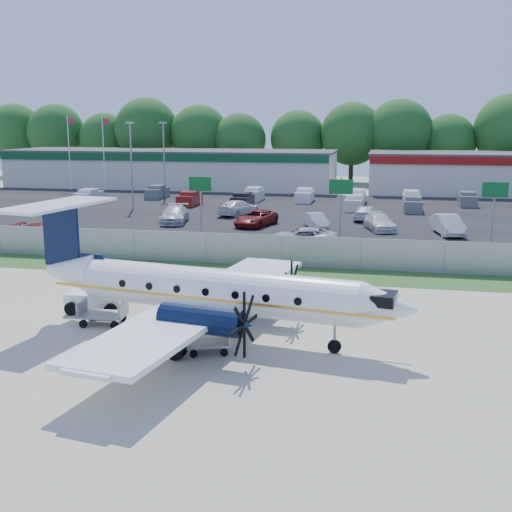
% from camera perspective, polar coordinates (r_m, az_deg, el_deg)
% --- Properties ---
extents(ground, '(170.00, 170.00, 0.00)m').
position_cam_1_polar(ground, '(27.86, -2.54, -7.11)').
color(ground, '#B8B39C').
rests_on(ground, ground).
extents(grass_verge, '(170.00, 4.00, 0.02)m').
position_cam_1_polar(grass_verge, '(39.15, 1.79, -1.53)').
color(grass_verge, '#2D561E').
rests_on(grass_verge, ground).
extents(access_road, '(170.00, 8.00, 0.02)m').
position_cam_1_polar(access_road, '(45.91, 3.31, 0.45)').
color(access_road, black).
rests_on(access_road, ground).
extents(parking_lot, '(170.00, 32.00, 0.02)m').
position_cam_1_polar(parking_lot, '(66.47, 6.01, 3.93)').
color(parking_lot, black).
rests_on(parking_lot, ground).
extents(perimeter_fence, '(120.00, 0.06, 1.99)m').
position_cam_1_polar(perimeter_fence, '(40.87, 2.29, 0.46)').
color(perimeter_fence, gray).
rests_on(perimeter_fence, ground).
extents(building_west, '(46.40, 12.40, 5.24)m').
position_cam_1_polar(building_west, '(92.92, -7.53, 7.74)').
color(building_west, silver).
rests_on(building_west, ground).
extents(sign_left, '(1.80, 0.26, 5.00)m').
position_cam_1_polar(sign_left, '(50.87, -4.96, 5.64)').
color(sign_left, gray).
rests_on(sign_left, ground).
extents(sign_mid, '(1.80, 0.26, 5.00)m').
position_cam_1_polar(sign_mid, '(48.87, 7.54, 5.33)').
color(sign_mid, gray).
rests_on(sign_mid, ground).
extents(sign_right, '(1.80, 0.26, 5.00)m').
position_cam_1_polar(sign_right, '(49.30, 20.44, 4.75)').
color(sign_right, gray).
rests_on(sign_right, ground).
extents(flagpole_west, '(1.06, 0.12, 10.00)m').
position_cam_1_polar(flagpole_west, '(91.12, -16.25, 9.19)').
color(flagpole_west, white).
rests_on(flagpole_west, ground).
extents(flagpole_east, '(1.06, 0.12, 10.00)m').
position_cam_1_polar(flagpole_east, '(88.90, -13.36, 9.29)').
color(flagpole_east, white).
rests_on(flagpole_east, ground).
extents(light_pole_nw, '(0.90, 0.35, 9.09)m').
position_cam_1_polar(light_pole_nw, '(68.97, -11.03, 8.42)').
color(light_pole_nw, gray).
rests_on(light_pole_nw, ground).
extents(light_pole_sw, '(0.90, 0.35, 9.09)m').
position_cam_1_polar(light_pole_sw, '(78.28, -8.18, 8.89)').
color(light_pole_sw, gray).
rests_on(light_pole_sw, ground).
extents(tree_line, '(112.00, 6.00, 14.00)m').
position_cam_1_polar(tree_line, '(100.15, 8.02, 6.50)').
color(tree_line, '#1B4F17').
rests_on(tree_line, ground).
extents(aircraft, '(17.74, 17.42, 5.42)m').
position_cam_1_polar(aircraft, '(27.19, -4.15, -3.00)').
color(aircraft, white).
rests_on(aircraft, ground).
extents(pushback_tug, '(2.85, 2.17, 1.46)m').
position_cam_1_polar(pushback_tug, '(32.16, -13.76, -3.56)').
color(pushback_tug, white).
rests_on(pushback_tug, ground).
extents(baggage_cart_near, '(2.17, 1.42, 1.08)m').
position_cam_1_polar(baggage_cart_near, '(30.02, -13.46, -5.02)').
color(baggage_cart_near, gray).
rests_on(baggage_cart_near, ground).
extents(baggage_cart_far, '(1.95, 1.52, 0.90)m').
position_cam_1_polar(baggage_cart_far, '(25.84, -4.26, -7.69)').
color(baggage_cart_far, gray).
rests_on(baggage_cart_far, ground).
extents(cone_starboard_wing, '(0.36, 0.36, 0.52)m').
position_cam_1_polar(cone_starboard_wing, '(33.91, 5.68, -3.27)').
color(cone_starboard_wing, '#D85306').
rests_on(cone_starboard_wing, ground).
extents(road_car_west, '(5.31, 2.60, 1.49)m').
position_cam_1_polar(road_car_west, '(51.40, -18.26, 1.08)').
color(road_car_west, maroon).
rests_on(road_car_west, ground).
extents(road_car_mid, '(5.54, 3.05, 1.47)m').
position_cam_1_polar(road_car_mid, '(47.27, 4.12, 0.75)').
color(road_car_mid, silver).
rests_on(road_car_mid, ground).
extents(parked_car_a, '(3.16, 5.73, 1.57)m').
position_cam_1_polar(parked_car_a, '(59.11, -7.24, 2.91)').
color(parked_car_a, silver).
rests_on(parked_car_a, ground).
extents(parked_car_b, '(3.60, 5.62, 1.44)m').
position_cam_1_polar(parked_car_b, '(56.96, -0.02, 2.67)').
color(parked_car_b, maroon).
rests_on(parked_car_b, ground).
extents(parked_car_c, '(2.93, 4.19, 1.31)m').
position_cam_1_polar(parked_car_c, '(56.09, 5.33, 2.48)').
color(parked_car_c, silver).
rests_on(parked_car_c, ground).
extents(parked_car_d, '(3.27, 5.14, 1.39)m').
position_cam_1_polar(parked_car_d, '(55.67, 10.90, 2.24)').
color(parked_car_d, silver).
rests_on(parked_car_d, ground).
extents(parked_car_e, '(2.72, 5.24, 1.64)m').
position_cam_1_polar(parked_car_e, '(54.86, 16.65, 1.82)').
color(parked_car_e, silver).
rests_on(parked_car_e, ground).
extents(parked_car_f, '(3.98, 5.57, 1.50)m').
position_cam_1_polar(parked_car_f, '(63.73, -1.56, 3.64)').
color(parked_car_f, silver).
rests_on(parked_car_f, ground).
extents(parked_car_g, '(2.83, 4.92, 1.34)m').
position_cam_1_polar(parked_car_g, '(61.40, 9.83, 3.16)').
color(parked_car_g, silver).
rests_on(parked_car_g, ground).
extents(far_parking_rows, '(56.00, 10.00, 1.60)m').
position_cam_1_polar(far_parking_rows, '(71.41, 6.42, 4.45)').
color(far_parking_rows, gray).
rests_on(far_parking_rows, ground).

